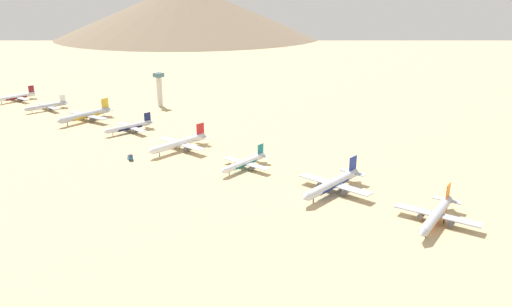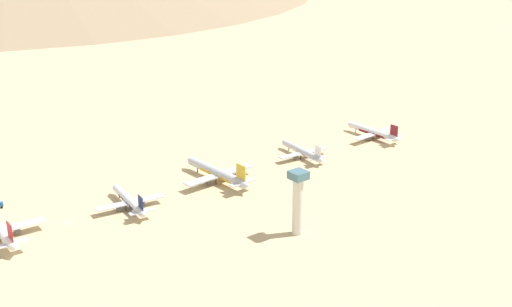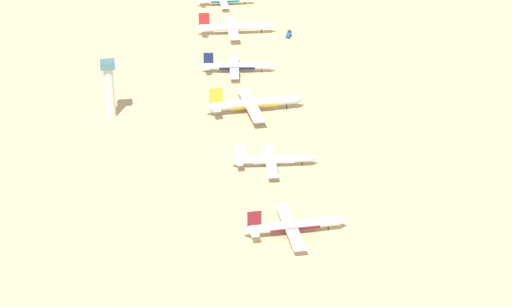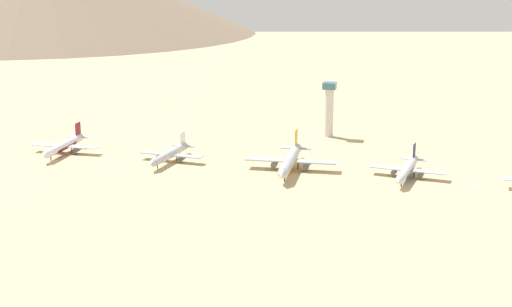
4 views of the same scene
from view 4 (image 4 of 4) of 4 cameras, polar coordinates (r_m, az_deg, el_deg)
The scene contains 6 objects.
ground_plane at distance 325.05m, azimuth 17.10°, elevation -2.40°, with size 2385.18×2385.18×0.00m, color tan.
parked_jet_0 at distance 373.29m, azimuth -14.86°, elevation 0.61°, with size 43.24×35.06×12.49m.
parked_jet_1 at distance 348.16m, azimuth -6.79°, elevation -0.05°, with size 40.10×32.66×11.56m.
parked_jet_2 at distance 331.37m, azimuth 2.72°, elevation -0.52°, with size 52.36×42.52×15.10m.
parked_jet_3 at distance 326.90m, azimuth 11.86°, elevation -1.22°, with size 41.99×34.29×12.12m.
control_tower at distance 396.23m, azimuth 5.79°, elevation 3.70°, with size 7.20×7.20×30.02m.
Camera 4 is at (310.80, -22.58, 92.48)m, focal length 50.76 mm.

